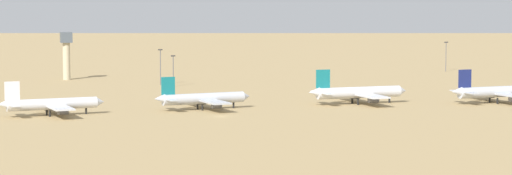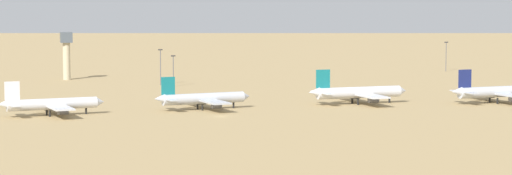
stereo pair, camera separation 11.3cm
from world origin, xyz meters
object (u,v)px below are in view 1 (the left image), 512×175
control_tower (66,51)px  light_pole_west (160,64)px  parked_jet_teal_5 (358,93)px  parked_jet_teal_4 (203,99)px  parked_jet_navy_6 (496,92)px  light_pole_mid (173,68)px  parked_jet_white_3 (51,104)px  light_pole_east (446,54)px

control_tower → light_pole_west: (35.89, -36.02, -3.98)m
parked_jet_teal_5 → parked_jet_teal_4: bearing=178.3°
parked_jet_teal_4 → parked_jet_navy_6: (101.26, -4.34, 0.28)m
control_tower → light_pole_west: control_tower is taller
parked_jet_navy_6 → control_tower: size_ratio=1.73×
parked_jet_navy_6 → light_pole_west: bearing=127.6°
light_pole_west → control_tower: bearing=134.9°
control_tower → parked_jet_teal_5: bearing=-54.5°
light_pole_west → light_pole_mid: (3.94, -8.39, -1.09)m
parked_jet_teal_5 → light_pole_mid: bearing=115.5°
parked_jet_white_3 → parked_jet_navy_6: size_ratio=0.92×
parked_jet_teal_5 → parked_jet_white_3: bearing=179.2°
parked_jet_teal_4 → light_pole_mid: (4.39, 85.55, 3.89)m
light_pole_east → parked_jet_white_3: bearing=-144.1°
parked_jet_teal_4 → parked_jet_teal_5: 54.46m
parked_jet_white_3 → light_pole_mid: (52.53, 90.87, 3.91)m
parked_jet_white_3 → light_pole_west: light_pole_west is taller
parked_jet_navy_6 → light_pole_mid: 132.20m
parked_jet_teal_5 → light_pole_west: 104.88m
light_pole_west → parked_jet_white_3: bearing=-116.1°
parked_jet_navy_6 → light_pole_west: size_ratio=2.43×
parked_jet_teal_5 → light_pole_east: (91.67, 131.27, 4.46)m
light_pole_mid → light_pole_east: light_pole_east is taller
parked_jet_navy_6 → light_pole_east: bearing=64.1°
light_pole_mid → parked_jet_teal_5: bearing=-58.5°
light_pole_east → parked_jet_teal_5: bearing=-124.9°
parked_jet_teal_5 → control_tower: bearing=119.5°
control_tower → light_pole_east: size_ratio=1.44×
parked_jet_white_3 → parked_jet_teal_4: (48.15, 5.32, 0.02)m
parked_jet_white_3 → light_pole_mid: light_pole_mid is taller
parked_jet_navy_6 → parked_jet_teal_5: bearing=161.7°
control_tower → light_pole_east: bearing=1.7°
control_tower → light_pole_west: size_ratio=1.41×
parked_jet_teal_4 → light_pole_west: 94.08m
control_tower → light_pole_mid: 59.88m
control_tower → light_pole_west: bearing=-45.1°
light_pole_west → light_pole_east: size_ratio=1.02×
parked_jet_teal_5 → light_pole_east: 160.17m
parked_jet_teal_4 → control_tower: 135.01m
parked_jet_teal_4 → light_pole_west: light_pole_west is taller
light_pole_east → control_tower: bearing=-178.3°
control_tower → parked_jet_navy_6: bearing=-44.5°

